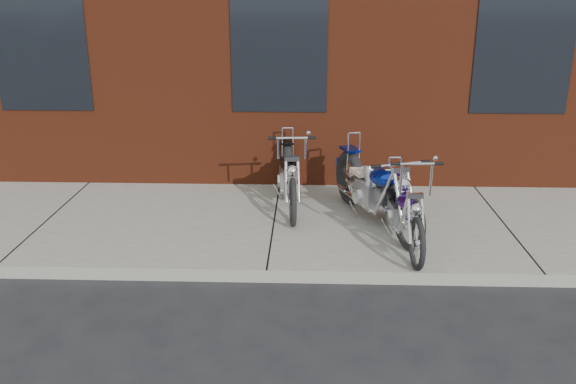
{
  "coord_description": "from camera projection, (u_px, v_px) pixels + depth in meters",
  "views": [
    {
      "loc": [
        0.44,
        -5.98,
        3.09
      ],
      "look_at": [
        0.21,
        0.8,
        0.78
      ],
      "focal_mm": 38.0,
      "sensor_mm": 36.0,
      "label": 1
    }
  ],
  "objects": [
    {
      "name": "sidewalk",
      "position": [
        274.0,
        225.0,
        8.06
      ],
      "size": [
        22.0,
        3.0,
        0.15
      ],
      "primitive_type": "cube",
      "color": "gray",
      "rests_on": "ground"
    },
    {
      "name": "chopper_third",
      "position": [
        290.0,
        177.0,
        8.51
      ],
      "size": [
        0.54,
        2.2,
        1.12
      ],
      "rotation": [
        0.0,
        0.0,
        -1.49
      ],
      "color": "black",
      "rests_on": "sidewalk"
    },
    {
      "name": "ground",
      "position": [
        267.0,
        283.0,
        6.67
      ],
      "size": [
        120.0,
        120.0,
        0.0
      ],
      "primitive_type": "plane",
      "color": "#2C2C2D",
      "rests_on": "ground"
    },
    {
      "name": "chopper_blue",
      "position": [
        375.0,
        191.0,
        7.82
      ],
      "size": [
        0.98,
        2.29,
        1.05
      ],
      "rotation": [
        0.0,
        0.0,
        -1.21
      ],
      "color": "black",
      "rests_on": "sidewalk"
    },
    {
      "name": "chopper_purple",
      "position": [
        402.0,
        212.0,
        7.27
      ],
      "size": [
        0.5,
        2.04,
        1.14
      ],
      "rotation": [
        0.0,
        0.0,
        -1.5
      ],
      "color": "black",
      "rests_on": "sidewalk"
    }
  ]
}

